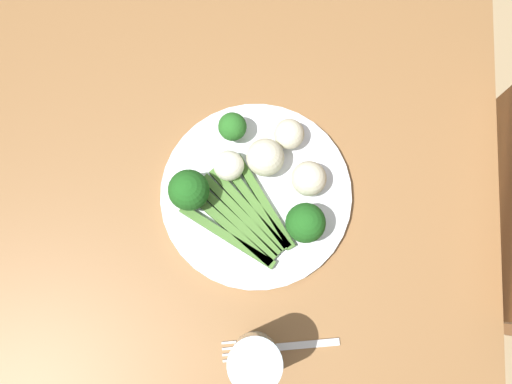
{
  "coord_description": "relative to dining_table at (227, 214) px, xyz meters",
  "views": [
    {
      "loc": [
        -0.15,
        -0.06,
        1.46
      ],
      "look_at": [
        0.01,
        -0.05,
        0.76
      ],
      "focal_mm": 34.02,
      "sensor_mm": 36.0,
      "label": 1
    }
  ],
  "objects": [
    {
      "name": "ground_plane",
      "position": [
        0.0,
        0.0,
        -0.65
      ],
      "size": [
        6.0,
        6.0,
        0.02
      ],
      "primitive_type": "cube",
      "color": "tan"
    },
    {
      "name": "dining_table",
      "position": [
        0.0,
        0.0,
        0.0
      ],
      "size": [
        1.48,
        0.83,
        0.74
      ],
      "color": "olive",
      "rests_on": "ground_plane"
    },
    {
      "name": "chair",
      "position": [
        0.04,
        -0.55,
        -0.14
      ],
      "size": [
        0.43,
        0.43,
        0.87
      ],
      "rotation": [
        0.0,
        0.0,
        -0.08
      ],
      "color": "brown",
      "rests_on": "ground_plane"
    },
    {
      "name": "plate",
      "position": [
        0.01,
        -0.05,
        0.11
      ],
      "size": [
        0.28,
        0.28,
        0.01
      ],
      "primitive_type": "cylinder",
      "color": "white",
      "rests_on": "dining_table"
    },
    {
      "name": "asparagus_bundle",
      "position": [
        -0.02,
        -0.03,
        0.12
      ],
      "size": [
        0.16,
        0.17,
        0.01
      ],
      "rotation": [
        0.0,
        0.0,
        0.85
      ],
      "color": "#47752D",
      "rests_on": "plate"
    },
    {
      "name": "broccoli_outer_edge",
      "position": [
        -0.0,
        0.04,
        0.16
      ],
      "size": [
        0.06,
        0.06,
        0.07
      ],
      "color": "#4C7F2B",
      "rests_on": "plate"
    },
    {
      "name": "broccoli_back_right",
      "position": [
        -0.03,
        -0.12,
        0.16
      ],
      "size": [
        0.06,
        0.06,
        0.07
      ],
      "color": "#4C7F2B",
      "rests_on": "plate"
    },
    {
      "name": "broccoli_front",
      "position": [
        0.1,
        -0.01,
        0.15
      ],
      "size": [
        0.04,
        0.04,
        0.05
      ],
      "color": "#568E33",
      "rests_on": "plate"
    },
    {
      "name": "cauliflower_right",
      "position": [
        0.04,
        -0.12,
        0.14
      ],
      "size": [
        0.05,
        0.05,
        0.05
      ],
      "primitive_type": "sphere",
      "color": "beige",
      "rests_on": "plate"
    },
    {
      "name": "cauliflower_near_fork",
      "position": [
        0.05,
        -0.01,
        0.14
      ],
      "size": [
        0.04,
        0.04,
        0.04
      ],
      "primitive_type": "sphere",
      "color": "white",
      "rests_on": "plate"
    },
    {
      "name": "cauliflower_mid",
      "position": [
        0.1,
        -0.09,
        0.14
      ],
      "size": [
        0.05,
        0.05,
        0.05
      ],
      "primitive_type": "sphere",
      "color": "beige",
      "rests_on": "plate"
    },
    {
      "name": "cauliflower_near_center",
      "position": [
        0.06,
        -0.06,
        0.14
      ],
      "size": [
        0.06,
        0.06,
        0.06
      ],
      "primitive_type": "sphere",
      "color": "beige",
      "rests_on": "plate"
    },
    {
      "name": "fork",
      "position": [
        -0.2,
        -0.1,
        0.1
      ],
      "size": [
        0.05,
        0.17,
        0.0
      ],
      "rotation": [
        0.0,
        0.0,
        1.74
      ],
      "color": "silver",
      "rests_on": "dining_table"
    },
    {
      "name": "water_glass",
      "position": [
        -0.22,
        -0.07,
        0.16
      ],
      "size": [
        0.07,
        0.07,
        0.13
      ],
      "primitive_type": "cylinder",
      "color": "silver",
      "rests_on": "dining_table"
    }
  ]
}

